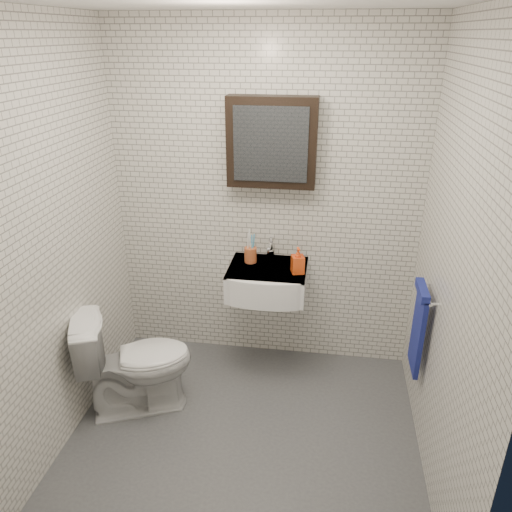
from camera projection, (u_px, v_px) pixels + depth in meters
The scene contains 9 objects.
ground at pixel (243, 437), 3.19m from camera, with size 2.20×2.00×0.01m, color #46484D.
room_shell at pixel (240, 223), 2.59m from camera, with size 2.22×2.02×2.51m.
washbasin at pixel (267, 282), 3.53m from camera, with size 0.55×0.50×0.20m.
faucet at pixel (270, 250), 3.65m from camera, with size 0.06×0.20×0.15m.
mirror_cabinet at pixel (272, 143), 3.32m from camera, with size 0.60×0.15×0.60m.
towel_rail at pixel (419, 325), 3.07m from camera, with size 0.09×0.30×0.58m.
toothbrush_cup at pixel (251, 254), 3.59m from camera, with size 0.09×0.09×0.24m.
soap_bottle at pixel (298, 260), 3.42m from camera, with size 0.08×0.09×0.19m, color #FD511A.
toilet at pixel (136, 361), 3.32m from camera, with size 0.42×0.73×0.74m, color white.
Camera 1 is at (0.44, -2.39, 2.37)m, focal length 35.00 mm.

